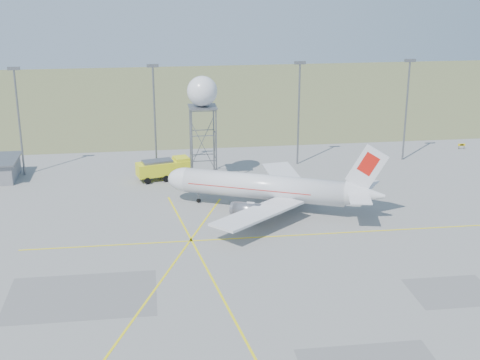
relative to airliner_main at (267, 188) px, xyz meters
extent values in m
plane|color=gray|center=(-7.43, -41.19, -3.77)|extent=(400.00, 400.00, 0.00)
cube|color=#526135|center=(-7.43, 98.81, -3.76)|extent=(400.00, 120.00, 0.03)
cylinder|color=slate|center=(-42.43, 24.81, 6.23)|extent=(0.36, 0.36, 20.00)
cube|color=slate|center=(-42.43, 24.81, 16.43)|extent=(2.20, 0.50, 0.60)
cylinder|color=slate|center=(-17.43, 24.81, 6.23)|extent=(0.36, 0.36, 20.00)
cube|color=slate|center=(-17.43, 24.81, 16.43)|extent=(2.20, 0.50, 0.60)
cylinder|color=slate|center=(10.57, 24.81, 6.23)|extent=(0.36, 0.36, 20.00)
cube|color=slate|center=(10.57, 24.81, 16.43)|extent=(2.20, 0.50, 0.60)
cylinder|color=slate|center=(32.57, 24.81, 6.23)|extent=(0.36, 0.36, 20.00)
cube|color=slate|center=(32.57, 24.81, 16.43)|extent=(2.20, 0.50, 0.60)
cylinder|color=black|center=(47.57, 30.81, -3.37)|extent=(0.10, 0.10, 0.80)
cylinder|color=black|center=(48.77, 30.81, -3.37)|extent=(0.10, 0.10, 0.80)
cube|color=yellow|center=(48.17, 30.81, -2.82)|extent=(1.60, 0.15, 0.50)
cube|color=black|center=(48.17, 30.73, -2.82)|extent=(0.80, 0.03, 0.30)
cylinder|color=silver|center=(-0.57, 0.25, 0.11)|extent=(25.89, 14.56, 4.08)
ellipsoid|color=silver|center=(-12.68, 5.67, 0.11)|extent=(7.63, 6.39, 4.08)
cube|color=black|center=(-13.79, 6.17, 0.72)|extent=(2.33, 2.68, 1.00)
cone|color=silver|center=(14.34, -6.42, 0.41)|extent=(7.26, 6.23, 4.08)
cube|color=silver|center=(14.34, -6.42, 4.70)|extent=(6.09, 2.95, 7.68)
cube|color=red|center=(14.52, -6.50, 5.41)|extent=(3.35, 1.75, 3.94)
cube|color=silver|center=(15.21, -3.23, 0.92)|extent=(5.27, 6.46, 0.18)
cube|color=silver|center=(12.54, -9.19, 0.92)|extent=(5.27, 6.46, 0.18)
cube|color=silver|center=(4.58, 8.01, -0.91)|extent=(5.43, 16.48, 0.37)
cube|color=silver|center=(-2.92, -8.76, -0.91)|extent=(15.67, 14.23, 0.37)
cylinder|color=slate|center=(0.92, 6.07, -1.83)|extent=(4.87, 3.89, 2.35)
cylinder|color=slate|center=(-3.92, -4.73, -1.83)|extent=(4.87, 3.89, 2.35)
cube|color=red|center=(-2.43, 1.09, 0.21)|extent=(20.31, 12.10, 0.12)
cylinder|color=black|center=(-10.81, 4.84, -3.31)|extent=(0.94, 0.94, 0.92)
cube|color=black|center=(1.30, -0.58, -3.31)|extent=(3.43, 6.01, 0.92)
cylinder|color=slate|center=(1.30, -0.58, -2.85)|extent=(0.32, 0.32, 1.84)
cylinder|color=slate|center=(-11.16, 13.77, 3.25)|extent=(0.26, 0.26, 14.04)
cylinder|color=slate|center=(-6.84, 13.77, 3.25)|extent=(0.26, 0.26, 14.04)
cylinder|color=slate|center=(-6.84, 18.09, 3.25)|extent=(0.26, 0.26, 14.04)
cylinder|color=slate|center=(-11.16, 18.09, 3.25)|extent=(0.26, 0.26, 14.04)
cube|color=slate|center=(-9.00, 15.93, 10.27)|extent=(4.92, 4.92, 0.27)
sphere|color=silver|center=(-9.00, 15.93, 13.07)|extent=(5.40, 5.40, 5.40)
cube|color=yellow|center=(-16.29, 18.45, -1.59)|extent=(10.31, 5.57, 2.40)
cube|color=yellow|center=(-12.91, 19.30, -0.61)|extent=(3.28, 3.60, 1.53)
cube|color=black|center=(-12.17, 19.49, -0.50)|extent=(0.80, 2.77, 1.09)
cube|color=slate|center=(-17.35, 18.18, -0.18)|extent=(5.92, 3.87, 0.44)
camera|label=1|loc=(-18.27, -100.68, 34.89)|focal=50.00mm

